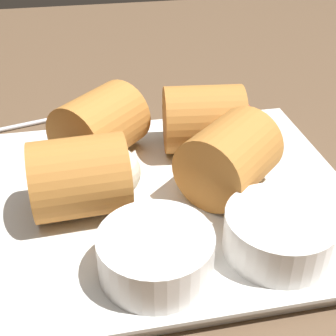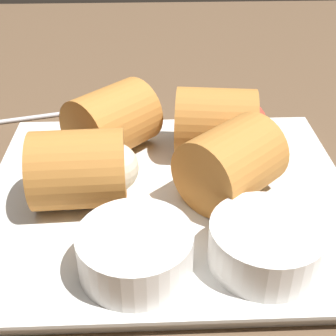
% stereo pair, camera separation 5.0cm
% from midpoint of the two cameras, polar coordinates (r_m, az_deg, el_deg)
% --- Properties ---
extents(table_surface, '(1.80, 1.40, 0.02)m').
position_cam_midpoint_polar(table_surface, '(0.40, 3.82, -7.55)').
color(table_surface, brown).
rests_on(table_surface, ground).
extents(serving_plate, '(0.31, 0.27, 0.01)m').
position_cam_midpoint_polar(serving_plate, '(0.40, 3.57, -4.04)').
color(serving_plate, silver).
rests_on(serving_plate, table_surface).
extents(roll_front_left, '(0.09, 0.07, 0.06)m').
position_cam_midpoint_polar(roll_front_left, '(0.44, 9.73, 5.38)').
color(roll_front_left, '#B77533').
rests_on(roll_front_left, serving_plate).
extents(roll_front_right, '(0.10, 0.10, 0.06)m').
position_cam_midpoint_polar(roll_front_right, '(0.39, 11.79, 0.72)').
color(roll_front_right, '#B77533').
rests_on(roll_front_right, serving_plate).
extents(roll_back_left, '(0.09, 0.07, 0.06)m').
position_cam_midpoint_polar(roll_back_left, '(0.37, -6.29, -0.29)').
color(roll_back_left, '#B77533').
rests_on(roll_back_left, serving_plate).
extents(roll_back_right, '(0.10, 0.10, 0.06)m').
position_cam_midpoint_polar(roll_back_right, '(0.44, -3.15, 5.86)').
color(roll_back_right, '#B77533').
rests_on(roll_back_right, serving_plate).
extents(dipping_bowl_near, '(0.08, 0.08, 0.03)m').
position_cam_midpoint_polar(dipping_bowl_near, '(0.32, 0.52, -10.16)').
color(dipping_bowl_near, white).
rests_on(dipping_bowl_near, serving_plate).
extents(dipping_bowl_far, '(0.08, 0.08, 0.03)m').
position_cam_midpoint_polar(dipping_bowl_far, '(0.34, 16.09, -8.93)').
color(dipping_bowl_far, white).
rests_on(dipping_bowl_far, serving_plate).
extents(spoon, '(0.19, 0.07, 0.01)m').
position_cam_midpoint_polar(spoon, '(0.57, -2.89, 7.88)').
color(spoon, silver).
rests_on(spoon, table_surface).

